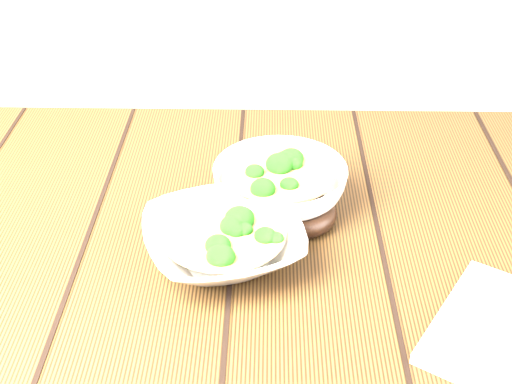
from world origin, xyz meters
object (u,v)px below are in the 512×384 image
(table, at_px, (248,309))
(trivet, at_px, (299,213))
(soup_bowl_front, at_px, (224,240))
(soup_bowl_back, at_px, (280,184))

(table, height_order, trivet, trivet)
(soup_bowl_front, bearing_deg, table, 43.33)
(table, xyz_separation_m, trivet, (0.07, 0.05, 0.13))
(table, xyz_separation_m, soup_bowl_front, (-0.03, -0.03, 0.15))
(trivet, bearing_deg, table, -142.49)
(soup_bowl_back, xyz_separation_m, trivet, (0.03, -0.04, -0.02))
(table, bearing_deg, trivet, 37.51)
(table, height_order, soup_bowl_front, soup_bowl_front)
(soup_bowl_front, bearing_deg, soup_bowl_back, 59.69)
(soup_bowl_front, relative_size, trivet, 2.40)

